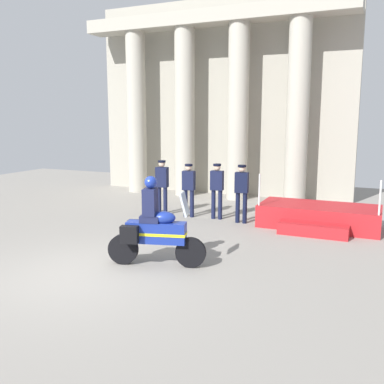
{
  "coord_description": "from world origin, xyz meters",
  "views": [
    {
      "loc": [
        5.29,
        -6.58,
        3.06
      ],
      "look_at": [
        0.87,
        3.32,
        1.21
      ],
      "focal_mm": 40.57,
      "sensor_mm": 36.0,
      "label": 1
    }
  ],
  "objects_px": {
    "officer_in_row_0": "(162,183)",
    "briefcase_on_ground": "(153,208)",
    "motorcycle_with_rider": "(153,229)",
    "officer_in_row_1": "(189,186)",
    "officer_in_row_3": "(242,189)",
    "reviewing_stand": "(318,217)",
    "officer_in_row_2": "(217,187)"
  },
  "relations": [
    {
      "from": "officer_in_row_0",
      "to": "briefcase_on_ground",
      "type": "distance_m",
      "value": 0.93
    },
    {
      "from": "motorcycle_with_rider",
      "to": "officer_in_row_1",
      "type": "bearing_deg",
      "value": 90.32
    },
    {
      "from": "officer_in_row_0",
      "to": "officer_in_row_1",
      "type": "height_order",
      "value": "officer_in_row_0"
    },
    {
      "from": "officer_in_row_3",
      "to": "motorcycle_with_rider",
      "type": "relative_size",
      "value": 0.84
    },
    {
      "from": "officer_in_row_3",
      "to": "briefcase_on_ground",
      "type": "distance_m",
      "value": 3.15
    },
    {
      "from": "reviewing_stand",
      "to": "officer_in_row_0",
      "type": "height_order",
      "value": "officer_in_row_0"
    },
    {
      "from": "officer_in_row_0",
      "to": "reviewing_stand",
      "type": "bearing_deg",
      "value": 179.13
    },
    {
      "from": "reviewing_stand",
      "to": "officer_in_row_0",
      "type": "relative_size",
      "value": 1.88
    },
    {
      "from": "officer_in_row_1",
      "to": "briefcase_on_ground",
      "type": "distance_m",
      "value": 1.52
    },
    {
      "from": "officer_in_row_0",
      "to": "motorcycle_with_rider",
      "type": "height_order",
      "value": "motorcycle_with_rider"
    },
    {
      "from": "motorcycle_with_rider",
      "to": "officer_in_row_0",
      "type": "bearing_deg",
      "value": 100.78
    },
    {
      "from": "reviewing_stand",
      "to": "officer_in_row_1",
      "type": "height_order",
      "value": "officer_in_row_1"
    },
    {
      "from": "reviewing_stand",
      "to": "motorcycle_with_rider",
      "type": "height_order",
      "value": "motorcycle_with_rider"
    },
    {
      "from": "reviewing_stand",
      "to": "officer_in_row_1",
      "type": "xyz_separation_m",
      "value": [
        -3.92,
        -0.25,
        0.68
      ]
    },
    {
      "from": "officer_in_row_2",
      "to": "motorcycle_with_rider",
      "type": "xyz_separation_m",
      "value": [
        0.31,
        -4.55,
        -0.21
      ]
    },
    {
      "from": "officer_in_row_2",
      "to": "motorcycle_with_rider",
      "type": "distance_m",
      "value": 4.57
    },
    {
      "from": "officer_in_row_0",
      "to": "briefcase_on_ground",
      "type": "bearing_deg",
      "value": -12.36
    },
    {
      "from": "motorcycle_with_rider",
      "to": "reviewing_stand",
      "type": "bearing_deg",
      "value": 45.38
    },
    {
      "from": "officer_in_row_0",
      "to": "officer_in_row_1",
      "type": "bearing_deg",
      "value": 178.69
    },
    {
      "from": "briefcase_on_ground",
      "to": "officer_in_row_0",
      "type": "bearing_deg",
      "value": -7.9
    },
    {
      "from": "officer_in_row_3",
      "to": "briefcase_on_ground",
      "type": "height_order",
      "value": "officer_in_row_3"
    },
    {
      "from": "reviewing_stand",
      "to": "briefcase_on_ground",
      "type": "xyz_separation_m",
      "value": [
        -5.21,
        -0.25,
        -0.12
      ]
    },
    {
      "from": "officer_in_row_0",
      "to": "motorcycle_with_rider",
      "type": "bearing_deg",
      "value": 111.22
    },
    {
      "from": "officer_in_row_0",
      "to": "officer_in_row_2",
      "type": "relative_size",
      "value": 1.02
    },
    {
      "from": "officer_in_row_0",
      "to": "officer_in_row_2",
      "type": "height_order",
      "value": "officer_in_row_0"
    },
    {
      "from": "officer_in_row_2",
      "to": "motorcycle_with_rider",
      "type": "bearing_deg",
      "value": 89.43
    },
    {
      "from": "reviewing_stand",
      "to": "officer_in_row_3",
      "type": "xyz_separation_m",
      "value": [
        -2.17,
        -0.37,
        0.72
      ]
    },
    {
      "from": "officer_in_row_0",
      "to": "officer_in_row_2",
      "type": "distance_m",
      "value": 1.83
    },
    {
      "from": "officer_in_row_3",
      "to": "motorcycle_with_rider",
      "type": "xyz_separation_m",
      "value": [
        -0.53,
        -4.37,
        -0.22
      ]
    },
    {
      "from": "officer_in_row_1",
      "to": "briefcase_on_ground",
      "type": "relative_size",
      "value": 4.63
    },
    {
      "from": "officer_in_row_0",
      "to": "officer_in_row_1",
      "type": "xyz_separation_m",
      "value": [
        0.91,
        0.05,
        -0.05
      ]
    },
    {
      "from": "officer_in_row_0",
      "to": "officer_in_row_1",
      "type": "distance_m",
      "value": 0.91
    }
  ]
}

